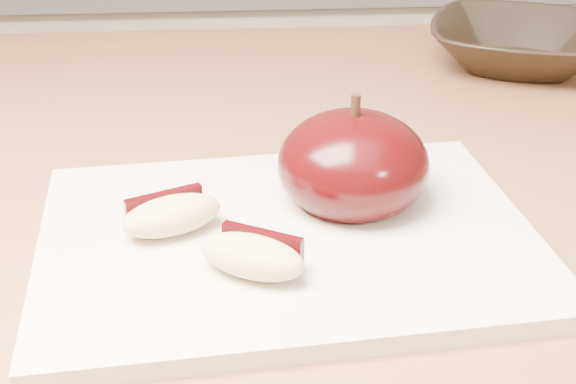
{
  "coord_description": "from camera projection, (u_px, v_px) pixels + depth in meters",
  "views": [
    {
      "loc": [
        -0.01,
        -0.01,
        1.14
      ],
      "look_at": [
        0.02,
        0.38,
        0.94
      ],
      "focal_mm": 50.0,
      "sensor_mm": 36.0,
      "label": 1
    }
  ],
  "objects": [
    {
      "name": "cutting_board",
      "position": [
        288.0,
        239.0,
        0.46
      ],
      "size": [
        0.3,
        0.23,
        0.01
      ],
      "primitive_type": "cube",
      "rotation": [
        0.0,
        0.0,
        0.09
      ],
      "color": "silver",
      "rests_on": "island_counter"
    },
    {
      "name": "bowl",
      "position": [
        520.0,
        45.0,
        0.73
      ],
      "size": [
        0.21,
        0.21,
        0.04
      ],
      "primitive_type": "imported",
      "rotation": [
        0.0,
        0.0,
        -0.36
      ],
      "color": "black",
      "rests_on": "island_counter"
    },
    {
      "name": "back_cabinet",
      "position": [
        240.0,
        209.0,
        1.38
      ],
      "size": [
        2.4,
        0.62,
        0.94
      ],
      "color": "silver",
      "rests_on": "ground"
    },
    {
      "name": "apple_wedge_a",
      "position": [
        171.0,
        214.0,
        0.45
      ],
      "size": [
        0.06,
        0.05,
        0.02
      ],
      "rotation": [
        0.0,
        0.0,
        0.42
      ],
      "color": "beige",
      "rests_on": "cutting_board"
    },
    {
      "name": "apple_half",
      "position": [
        353.0,
        164.0,
        0.48
      ],
      "size": [
        0.11,
        0.11,
        0.08
      ],
      "rotation": [
        0.0,
        0.0,
        0.29
      ],
      "color": "black",
      "rests_on": "cutting_board"
    },
    {
      "name": "apple_wedge_b",
      "position": [
        253.0,
        255.0,
        0.41
      ],
      "size": [
        0.06,
        0.05,
        0.02
      ],
      "rotation": [
        0.0,
        0.0,
        -0.5
      ],
      "color": "beige",
      "rests_on": "cutting_board"
    }
  ]
}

